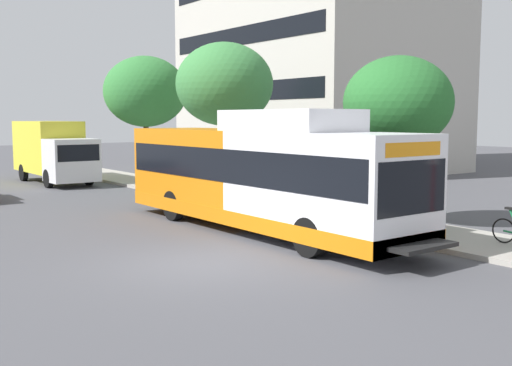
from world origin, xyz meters
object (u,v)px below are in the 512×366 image
object	(u,v)px
street_tree_mid_block	(224,84)
street_tree_far_block	(145,92)
street_tree_near_stop	(398,103)
transit_bus	(260,175)
box_truck_background	(53,150)

from	to	relation	value
street_tree_mid_block	street_tree_far_block	world-z (taller)	street_tree_mid_block
street_tree_near_stop	street_tree_far_block	world-z (taller)	street_tree_far_block
transit_bus	box_truck_background	xyz separation A→B (m)	(-0.32, 17.60, 0.04)
street_tree_far_block	box_truck_background	xyz separation A→B (m)	(-4.30, 2.24, -3.08)
street_tree_far_block	transit_bus	bearing A→B (deg)	-104.53
street_tree_far_block	box_truck_background	world-z (taller)	street_tree_far_block
street_tree_mid_block	box_truck_background	distance (m)	11.05
transit_bus	street_tree_far_block	size ratio (longest dim) A/B	1.86
street_tree_far_block	box_truck_background	distance (m)	5.75
transit_bus	box_truck_background	world-z (taller)	transit_bus
street_tree_near_stop	box_truck_background	distance (m)	20.09
street_tree_near_stop	box_truck_background	world-z (taller)	street_tree_near_stop
street_tree_mid_block	street_tree_far_block	distance (m)	7.38
street_tree_near_stop	street_tree_far_block	bearing A→B (deg)	89.87
transit_bus	street_tree_mid_block	bearing A→B (deg)	62.68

